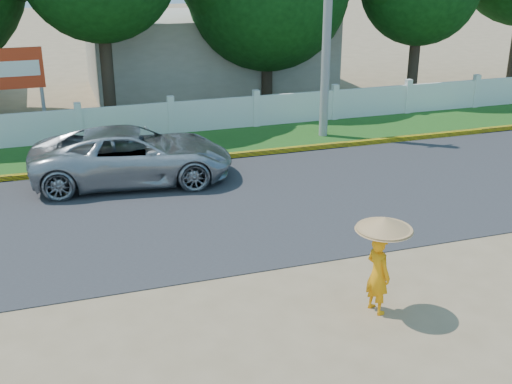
# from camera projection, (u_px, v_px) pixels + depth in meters

# --- Properties ---
(ground) EXTENTS (120.00, 120.00, 0.00)m
(ground) POSITION_uv_depth(u_px,v_px,m) (290.00, 295.00, 11.80)
(ground) COLOR #9E8460
(ground) RESTS_ON ground
(road) EXTENTS (60.00, 7.00, 0.02)m
(road) POSITION_uv_depth(u_px,v_px,m) (225.00, 206.00, 15.78)
(road) COLOR #38383A
(road) RESTS_ON ground
(grass_verge) EXTENTS (60.00, 3.50, 0.03)m
(grass_verge) POSITION_uv_depth(u_px,v_px,m) (181.00, 146.00, 20.43)
(grass_verge) COLOR #2D601E
(grass_verge) RESTS_ON ground
(curb) EXTENTS (40.00, 0.18, 0.16)m
(curb) POSITION_uv_depth(u_px,v_px,m) (193.00, 160.00, 18.90)
(curb) COLOR yellow
(curb) RESTS_ON ground
(fence) EXTENTS (40.00, 0.10, 1.10)m
(fence) POSITION_uv_depth(u_px,v_px,m) (171.00, 118.00, 21.52)
(fence) COLOR silver
(fence) RESTS_ON ground
(building_near) EXTENTS (10.00, 6.00, 3.20)m
(building_near) POSITION_uv_depth(u_px,v_px,m) (208.00, 52.00, 28.03)
(building_near) COLOR #B7AD99
(building_near) RESTS_ON ground
(utility_pole) EXTENTS (0.28, 0.28, 7.48)m
(utility_pole) POSITION_uv_depth(u_px,v_px,m) (327.00, 22.00, 20.13)
(utility_pole) COLOR gray
(utility_pole) RESTS_ON ground
(vehicle) EXTENTS (5.57, 3.05, 1.48)m
(vehicle) POSITION_uv_depth(u_px,v_px,m) (133.00, 155.00, 17.16)
(vehicle) COLOR #A4A7AC
(vehicle) RESTS_ON ground
(monk_with_parasol) EXTENTS (0.99, 0.99, 1.80)m
(monk_with_parasol) POSITION_uv_depth(u_px,v_px,m) (381.00, 251.00, 10.89)
(monk_with_parasol) COLOR #FF9A0D
(monk_with_parasol) RESTS_ON ground
(billboard) EXTENTS (2.50, 0.13, 2.95)m
(billboard) POSITION_uv_depth(u_px,v_px,m) (3.00, 74.00, 20.44)
(billboard) COLOR gray
(billboard) RESTS_ON ground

